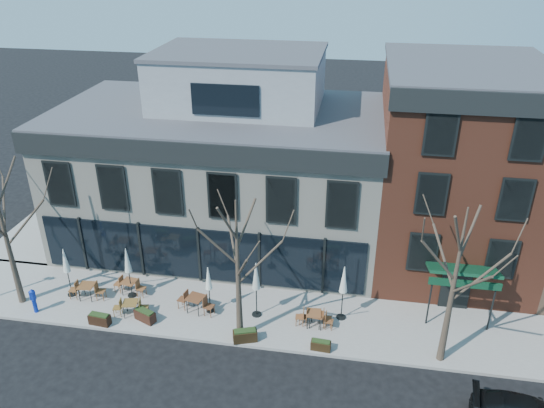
# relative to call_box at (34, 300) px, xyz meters

# --- Properties ---
(ground) EXTENTS (120.00, 120.00, 0.00)m
(ground) POSITION_rel_call_box_xyz_m (7.33, 3.87, -0.87)
(ground) COLOR black
(ground) RESTS_ON ground
(sidewalk_front) EXTENTS (33.50, 4.70, 0.15)m
(sidewalk_front) POSITION_rel_call_box_xyz_m (10.58, 1.72, -0.79)
(sidewalk_front) COLOR gray
(sidewalk_front) RESTS_ON ground
(sidewalk_side) EXTENTS (4.50, 12.00, 0.15)m
(sidewalk_side) POSITION_rel_call_box_xyz_m (-3.92, 9.87, -0.79)
(sidewalk_side) COLOR gray
(sidewalk_side) RESTS_ON ground
(corner_building) EXTENTS (18.39, 10.39, 11.10)m
(corner_building) POSITION_rel_call_box_xyz_m (7.41, 8.94, 3.86)
(corner_building) COLOR beige
(corner_building) RESTS_ON ground
(red_brick_building) EXTENTS (8.20, 11.78, 11.18)m
(red_brick_building) POSITION_rel_call_box_xyz_m (20.33, 8.85, 4.77)
(red_brick_building) COLOR brown
(red_brick_building) RESTS_ON ground
(tree_corner) EXTENTS (3.93, 3.98, 7.92)m
(tree_corner) POSITION_rel_call_box_xyz_m (-1.16, 0.66, 3.38)
(tree_corner) COLOR #382B21
(tree_corner) RESTS_ON sidewalk_front
(tree_mid) EXTENTS (3.50, 3.55, 7.04)m
(tree_mid) POSITION_rel_call_box_xyz_m (10.34, -0.04, 2.93)
(tree_mid) COLOR #382B21
(tree_mid) RESTS_ON sidewalk_front
(tree_right) EXTENTS (3.72, 3.77, 7.48)m
(tree_right) POSITION_rel_call_box_xyz_m (19.34, -0.04, 3.15)
(tree_right) COLOR #382B21
(tree_right) RESTS_ON sidewalk_front
(call_box) EXTENTS (0.27, 0.27, 1.36)m
(call_box) POSITION_rel_call_box_xyz_m (0.00, 0.00, 0.00)
(call_box) COLOR #0C28A1
(call_box) RESTS_ON sidewalk_front
(cafe_set_0) EXTENTS (1.91, 0.81, 0.99)m
(cafe_set_0) POSITION_rel_call_box_xyz_m (2.03, 1.46, -0.21)
(cafe_set_0) COLOR brown
(cafe_set_0) RESTS_ON sidewalk_front
(cafe_set_1) EXTENTS (1.83, 0.81, 0.94)m
(cafe_set_1) POSITION_rel_call_box_xyz_m (4.00, 2.21, -0.23)
(cafe_set_1) COLOR brown
(cafe_set_1) RESTS_ON sidewalk_front
(cafe_set_2) EXTENTS (1.78, 0.82, 0.92)m
(cafe_set_2) POSITION_rel_call_box_xyz_m (4.75, 0.56, -0.25)
(cafe_set_2) COLOR brown
(cafe_set_2) RESTS_ON sidewalk_front
(cafe_set_3) EXTENTS (2.03, 0.95, 1.04)m
(cafe_set_3) POSITION_rel_call_box_xyz_m (7.80, 1.37, -0.18)
(cafe_set_3) COLOR brown
(cafe_set_3) RESTS_ON sidewalk_front
(cafe_set_4) EXTENTS (1.67, 0.72, 0.87)m
(cafe_set_4) POSITION_rel_call_box_xyz_m (13.75, 1.24, -0.27)
(cafe_set_4) COLOR brown
(cafe_set_4) RESTS_ON sidewalk_front
(cafe_set_5) EXTENTS (1.78, 0.75, 0.93)m
(cafe_set_5) POSITION_rel_call_box_xyz_m (13.61, 1.26, -0.24)
(cafe_set_5) COLOR brown
(cafe_set_5) RESTS_ON sidewalk_front
(umbrella_0) EXTENTS (0.44, 0.44, 2.76)m
(umbrella_0) POSITION_rel_call_box_xyz_m (1.05, 1.58, 1.23)
(umbrella_0) COLOR black
(umbrella_0) RESTS_ON sidewalk_front
(umbrella_1) EXTENTS (0.46, 0.46, 2.85)m
(umbrella_1) POSITION_rel_call_box_xyz_m (4.16, 2.03, 1.29)
(umbrella_1) COLOR black
(umbrella_1) RESTS_ON sidewalk_front
(umbrella_2) EXTENTS (0.41, 0.41, 2.57)m
(umbrella_2) POSITION_rel_call_box_xyz_m (8.48, 1.49, 1.10)
(umbrella_2) COLOR black
(umbrella_2) RESTS_ON sidewalk_front
(umbrella_3) EXTENTS (0.48, 0.48, 3.02)m
(umbrella_3) POSITION_rel_call_box_xyz_m (10.80, 1.58, 1.41)
(umbrella_3) COLOR black
(umbrella_3) RESTS_ON sidewalk_front
(umbrella_4) EXTENTS (0.47, 0.47, 2.95)m
(umbrella_4) POSITION_rel_call_box_xyz_m (14.89, 2.05, 1.36)
(umbrella_4) COLOR black
(umbrella_4) RESTS_ON sidewalk_front
(planter_0) EXTENTS (1.06, 0.51, 0.58)m
(planter_0) POSITION_rel_call_box_xyz_m (3.54, -0.33, -0.43)
(planter_0) COLOR black
(planter_0) RESTS_ON sidewalk_front
(planter_1) EXTENTS (1.15, 0.82, 0.60)m
(planter_1) POSITION_rel_call_box_xyz_m (5.58, 0.28, -0.42)
(planter_1) COLOR black
(planter_1) RESTS_ON sidewalk_front
(planter_2) EXTENTS (1.18, 0.77, 0.61)m
(planter_2) POSITION_rel_call_box_xyz_m (10.64, -0.33, -0.41)
(planter_2) COLOR black
(planter_2) RESTS_ON sidewalk_front
(planter_3) EXTENTS (0.91, 0.41, 0.50)m
(planter_3) POSITION_rel_call_box_xyz_m (14.10, -0.33, -0.47)
(planter_3) COLOR black
(planter_3) RESTS_ON sidewalk_front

